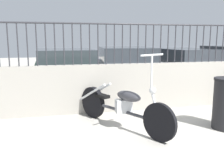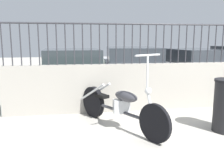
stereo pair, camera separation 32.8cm
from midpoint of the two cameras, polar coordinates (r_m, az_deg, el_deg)
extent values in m
cube|color=#9E998E|center=(6.18, 16.78, -0.04)|extent=(8.68, 0.18, 1.04)
cylinder|color=#2D2D33|center=(5.35, -24.33, 8.28)|extent=(0.02, 0.02, 0.87)
cylinder|color=#2D2D33|center=(5.32, -22.44, 8.40)|extent=(0.02, 0.02, 0.87)
cylinder|color=#2D2D33|center=(5.30, -20.53, 8.52)|extent=(0.02, 0.02, 0.87)
cylinder|color=#2D2D33|center=(5.28, -18.60, 8.63)|extent=(0.02, 0.02, 0.87)
cylinder|color=#2D2D33|center=(5.27, -16.66, 8.73)|extent=(0.02, 0.02, 0.87)
cylinder|color=#2D2D33|center=(5.26, -14.71, 8.82)|extent=(0.02, 0.02, 0.87)
cylinder|color=#2D2D33|center=(5.26, -12.76, 8.90)|extent=(0.02, 0.02, 0.87)
cylinder|color=#2D2D33|center=(5.26, -10.81, 8.97)|extent=(0.02, 0.02, 0.87)
cylinder|color=#2D2D33|center=(5.27, -8.86, 9.03)|extent=(0.02, 0.02, 0.87)
cylinder|color=#2D2D33|center=(5.29, -6.92, 9.08)|extent=(0.02, 0.02, 0.87)
cylinder|color=#2D2D33|center=(5.31, -5.00, 9.12)|extent=(0.02, 0.02, 0.87)
cylinder|color=#2D2D33|center=(5.34, -3.10, 9.15)|extent=(0.02, 0.02, 0.87)
cylinder|color=#2D2D33|center=(5.38, -1.22, 9.17)|extent=(0.02, 0.02, 0.87)
cylinder|color=#2D2D33|center=(5.42, 0.64, 9.18)|extent=(0.02, 0.02, 0.87)
cylinder|color=#2D2D33|center=(5.46, 2.47, 9.18)|extent=(0.02, 0.02, 0.87)
cylinder|color=#2D2D33|center=(5.51, 4.26, 9.17)|extent=(0.02, 0.02, 0.87)
cylinder|color=#2D2D33|center=(5.57, 6.03, 9.15)|extent=(0.02, 0.02, 0.87)
cylinder|color=#2D2D33|center=(5.63, 7.75, 9.12)|extent=(0.02, 0.02, 0.87)
cylinder|color=#2D2D33|center=(5.70, 9.44, 9.09)|extent=(0.02, 0.02, 0.87)
cylinder|color=#2D2D33|center=(5.77, 11.08, 9.05)|extent=(0.02, 0.02, 0.87)
cylinder|color=#2D2D33|center=(5.84, 12.69, 9.01)|extent=(0.02, 0.02, 0.87)
cylinder|color=#2D2D33|center=(5.92, 14.25, 8.95)|extent=(0.02, 0.02, 0.87)
cylinder|color=#2D2D33|center=(6.01, 15.77, 8.90)|extent=(0.02, 0.02, 0.87)
cylinder|color=#2D2D33|center=(6.09, 17.24, 8.84)|extent=(0.02, 0.02, 0.87)
cylinder|color=#2D2D33|center=(6.18, 18.67, 8.77)|extent=(0.02, 0.02, 0.87)
cylinder|color=#2D2D33|center=(6.28, 20.06, 8.71)|extent=(0.02, 0.02, 0.87)
cylinder|color=#2D2D33|center=(6.38, 21.41, 8.64)|extent=(0.02, 0.02, 0.87)
cylinder|color=#2D2D33|center=(6.48, 22.72, 8.56)|extent=(0.02, 0.02, 0.87)
cylinder|color=#2D2D33|center=(6.10, 17.45, 12.74)|extent=(8.68, 0.04, 0.04)
cylinder|color=black|center=(3.93, 8.42, -8.68)|extent=(0.35, 0.57, 0.62)
cylinder|color=black|center=(5.11, -6.23, -4.20)|extent=(0.39, 0.60, 0.63)
cylinder|color=#38383D|center=(4.48, 0.10, -6.20)|extent=(0.79, 1.38, 0.06)
cube|color=silver|center=(4.41, 0.54, -5.09)|extent=(0.28, 0.18, 0.24)
ellipsoid|color=#38383D|center=(4.28, 1.63, -2.82)|extent=(0.43, 0.56, 0.18)
cube|color=black|center=(4.83, -4.18, -2.80)|extent=(0.27, 0.32, 0.06)
cylinder|color=silver|center=(3.91, 7.49, -4.92)|extent=(0.15, 0.22, 0.51)
sphere|color=silver|center=(3.89, 6.90, -1.48)|extent=(0.11, 0.11, 0.11)
cylinder|color=silver|center=(3.87, 6.66, 2.70)|extent=(0.03, 0.03, 0.53)
cylinder|color=silver|center=(3.84, 6.74, 6.60)|extent=(0.47, 0.28, 0.03)
cylinder|color=silver|center=(4.98, -6.59, -1.98)|extent=(0.44, 0.75, 0.47)
cylinder|color=silver|center=(5.06, -5.30, -1.76)|extent=(0.44, 0.75, 0.47)
cylinder|color=black|center=(9.05, -17.45, 1.76)|extent=(0.13, 0.64, 0.64)
cylinder|color=black|center=(9.13, -6.91, 2.22)|extent=(0.13, 0.64, 0.64)
cylinder|color=black|center=(6.64, -18.29, -1.20)|extent=(0.13, 0.64, 0.64)
cylinder|color=black|center=(6.74, -3.97, -0.54)|extent=(0.13, 0.64, 0.64)
cube|color=#1E5933|center=(7.81, -11.76, 2.39)|extent=(1.89, 3.99, 0.60)
cube|color=#2D3338|center=(7.56, -11.81, 6.12)|extent=(1.66, 1.94, 0.44)
cylinder|color=black|center=(9.47, -4.39, 2.55)|extent=(0.18, 0.65, 0.64)
cylinder|color=black|center=(9.69, 5.38, 2.71)|extent=(0.18, 0.65, 0.64)
cylinder|color=black|center=(6.89, -3.30, -0.30)|extent=(0.18, 0.65, 0.64)
cylinder|color=black|center=(7.19, 9.89, 0.00)|extent=(0.18, 0.65, 0.64)
cube|color=#B7BABF|center=(8.23, 1.78, 3.06)|extent=(2.19, 4.38, 0.62)
cube|color=#2D3338|center=(7.98, 2.04, 6.75)|extent=(1.79, 2.18, 0.46)
cylinder|color=black|center=(9.63, 6.08, 2.65)|extent=(0.18, 0.65, 0.64)
cylinder|color=black|center=(10.44, 14.10, 2.99)|extent=(0.18, 0.65, 0.64)
cylinder|color=black|center=(7.41, 14.95, 0.11)|extent=(0.18, 0.65, 0.64)
cube|color=silver|center=(8.90, 14.52, 3.21)|extent=(2.21, 4.37, 0.61)
cube|color=#2D3338|center=(8.68, 15.46, 6.41)|extent=(1.78, 2.18, 0.42)
cylinder|color=black|center=(10.41, 16.52, 2.85)|extent=(0.16, 0.65, 0.64)
camera|label=1|loc=(0.16, -91.91, -0.34)|focal=40.00mm
camera|label=2|loc=(0.16, 88.09, 0.34)|focal=40.00mm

